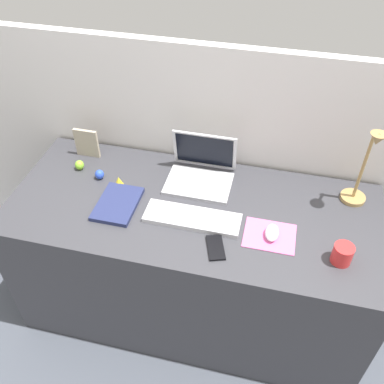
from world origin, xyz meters
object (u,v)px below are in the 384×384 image
object	(u,v)px
desk_lamp	(364,170)
coffee_mug	(342,254)
cell_phone	(216,248)
notebook_pad	(118,204)
toy_figurine_lime	(80,165)
toy_figurine_blue	(99,174)
picture_frame	(87,143)
keyboard	(192,218)
laptop	(201,169)
toy_figurine_yellow	(119,181)
mouse	(272,233)

from	to	relation	value
desk_lamp	coffee_mug	world-z (taller)	desk_lamp
cell_phone	desk_lamp	size ratio (longest dim) A/B	0.32
notebook_pad	toy_figurine_lime	bearing A→B (deg)	143.89
coffee_mug	toy_figurine_lime	bearing A→B (deg)	166.74
notebook_pad	toy_figurine_blue	bearing A→B (deg)	133.96
notebook_pad	picture_frame	size ratio (longest dim) A/B	1.60
toy_figurine_lime	keyboard	bearing A→B (deg)	-18.64
laptop	desk_lamp	world-z (taller)	desk_lamp
cell_phone	toy_figurine_yellow	distance (m)	0.58
desk_lamp	coffee_mug	distance (m)	0.38
laptop	desk_lamp	bearing A→B (deg)	-1.00
keyboard	desk_lamp	xyz separation A→B (m)	(0.67, 0.27, 0.18)
cell_phone	toy_figurine_lime	bearing A→B (deg)	136.22
mouse	desk_lamp	size ratio (longest dim) A/B	0.24
mouse	notebook_pad	size ratio (longest dim) A/B	0.40
desk_lamp	toy_figurine_lime	xyz separation A→B (m)	(-1.28, -0.06, -0.17)
cell_phone	notebook_pad	world-z (taller)	notebook_pad
notebook_pad	coffee_mug	bearing A→B (deg)	-5.09
coffee_mug	toy_figurine_yellow	bearing A→B (deg)	167.57
cell_phone	toy_figurine_lime	distance (m)	0.81
toy_figurine_yellow	toy_figurine_lime	distance (m)	0.24
picture_frame	coffee_mug	size ratio (longest dim) A/B	1.84
toy_figurine_yellow	toy_figurine_blue	size ratio (longest dim) A/B	1.04
picture_frame	toy_figurine_blue	bearing A→B (deg)	-51.28
laptop	toy_figurine_yellow	size ratio (longest dim) A/B	6.20
mouse	picture_frame	bearing A→B (deg)	160.72
keyboard	coffee_mug	distance (m)	0.62
desk_lamp	coffee_mug	bearing A→B (deg)	-99.57
desk_lamp	toy_figurine_blue	size ratio (longest dim) A/B	8.52
toy_figurine_lime	laptop	bearing A→B (deg)	7.22
cell_phone	coffee_mug	size ratio (longest dim) A/B	1.57
cell_phone	notebook_pad	distance (m)	0.49
toy_figurine_blue	toy_figurine_yellow	bearing A→B (deg)	-13.57
mouse	coffee_mug	xyz separation A→B (m)	(0.27, -0.07, 0.02)
cell_phone	picture_frame	world-z (taller)	picture_frame
laptop	mouse	xyz separation A→B (m)	(0.36, -0.30, -0.03)
cell_phone	desk_lamp	distance (m)	0.70
toy_figurine_lime	cell_phone	bearing A→B (deg)	-24.69
mouse	picture_frame	world-z (taller)	picture_frame
cell_phone	desk_lamp	bearing A→B (deg)	17.54
keyboard	toy_figurine_lime	xyz separation A→B (m)	(-0.61, 0.21, 0.01)
laptop	toy_figurine_blue	size ratio (longest dim) A/B	6.44
coffee_mug	toy_figurine_blue	bearing A→B (deg)	167.46
mouse	desk_lamp	bearing A→B (deg)	40.57
mouse	cell_phone	bearing A→B (deg)	-150.51
desk_lamp	toy_figurine_yellow	world-z (taller)	desk_lamp
coffee_mug	toy_figurine_yellow	size ratio (longest dim) A/B	1.69
desk_lamp	toy_figurine_lime	size ratio (longest dim) A/B	8.38
notebook_pad	toy_figurine_blue	size ratio (longest dim) A/B	5.15
keyboard	notebook_pad	bearing A→B (deg)	178.83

